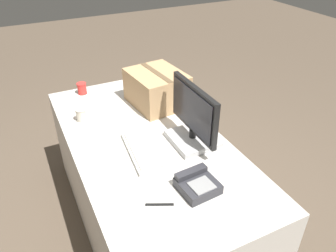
# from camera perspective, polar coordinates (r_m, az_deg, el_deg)

# --- Properties ---
(ground_plane) EXTENTS (12.00, 12.00, 0.00)m
(ground_plane) POSITION_cam_1_polar(r_m,az_deg,el_deg) (2.55, -3.20, -16.27)
(ground_plane) COLOR brown
(office_desk) EXTENTS (1.80, 0.90, 0.75)m
(office_desk) POSITION_cam_1_polar(r_m,az_deg,el_deg) (2.28, -3.49, -10.08)
(office_desk) COLOR beige
(office_desk) RESTS_ON ground_plane
(monitor) EXTENTS (0.47, 0.26, 0.38)m
(monitor) POSITION_cam_1_polar(r_m,az_deg,el_deg) (1.94, 4.40, 0.85)
(monitor) COLOR #B7B7B7
(monitor) RESTS_ON office_desk
(keyboard) EXTENTS (0.43, 0.20, 0.03)m
(keyboard) POSITION_cam_1_polar(r_m,az_deg,el_deg) (1.93, -4.48, -4.29)
(keyboard) COLOR beige
(keyboard) RESTS_ON office_desk
(desk_phone) EXTENTS (0.19, 0.20, 0.08)m
(desk_phone) POSITION_cam_1_polar(r_m,az_deg,el_deg) (1.68, 5.08, -10.07)
(desk_phone) COLOR #2D2D33
(desk_phone) RESTS_ON office_desk
(paper_cup_left) EXTENTS (0.07, 0.07, 0.09)m
(paper_cup_left) POSITION_cam_1_polar(r_m,az_deg,el_deg) (2.64, -14.76, 6.35)
(paper_cup_left) COLOR red
(paper_cup_left) RESTS_ON office_desk
(paper_cup_right) EXTENTS (0.07, 0.07, 0.09)m
(paper_cup_right) POSITION_cam_1_polar(r_m,az_deg,el_deg) (2.28, -14.89, 1.90)
(paper_cup_right) COLOR beige
(paper_cup_right) RESTS_ON office_desk
(spoon) EXTENTS (0.14, 0.12, 0.00)m
(spoon) POSITION_cam_1_polar(r_m,az_deg,el_deg) (2.33, -12.54, 1.74)
(spoon) COLOR silver
(spoon) RESTS_ON office_desk
(cardboard_box) EXTENTS (0.44, 0.38, 0.25)m
(cardboard_box) POSITION_cam_1_polar(r_m,az_deg,el_deg) (2.38, -2.00, 6.56)
(cardboard_box) COLOR tan
(cardboard_box) RESTS_ON office_desk
(pen_marker) EXTENTS (0.07, 0.13, 0.01)m
(pen_marker) POSITION_cam_1_polar(r_m,az_deg,el_deg) (1.62, -1.46, -13.49)
(pen_marker) COLOR black
(pen_marker) RESTS_ON office_desk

